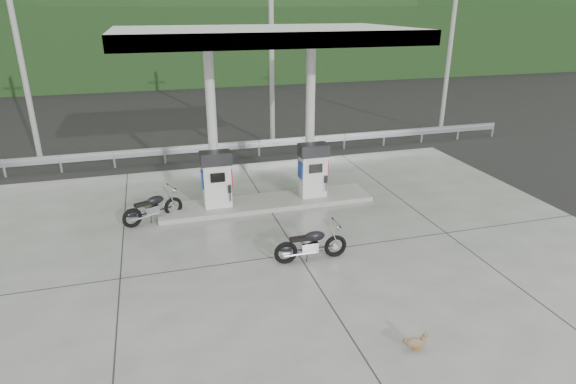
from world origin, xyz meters
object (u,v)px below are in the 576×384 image
object	(u,v)px
motorcycle_right	(311,245)
gas_pump_right	(313,170)
motorcycle_left	(153,208)
duck	(415,343)
gas_pump_left	(217,179)

from	to	relation	value
motorcycle_right	gas_pump_right	bearing A→B (deg)	70.94
motorcycle_left	duck	xyz separation A→B (m)	(4.62, -7.47, -0.26)
gas_pump_left	duck	bearing A→B (deg)	-71.42
gas_pump_left	duck	size ratio (longest dim) A/B	3.81
gas_pump_left	motorcycle_left	distance (m)	2.13
gas_pump_left	motorcycle_left	size ratio (longest dim) A/B	0.99
gas_pump_right	motorcycle_right	size ratio (longest dim) A/B	0.99
gas_pump_right	duck	world-z (taller)	gas_pump_right
motorcycle_left	motorcycle_right	distance (m)	5.26
motorcycle_right	duck	distance (m)	3.97
motorcycle_left	duck	size ratio (longest dim) A/B	3.84
gas_pump_left	motorcycle_left	world-z (taller)	gas_pump_left
motorcycle_right	duck	bearing A→B (deg)	-78.16
gas_pump_left	motorcycle_right	world-z (taller)	gas_pump_left
gas_pump_right	motorcycle_right	bearing A→B (deg)	-109.47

